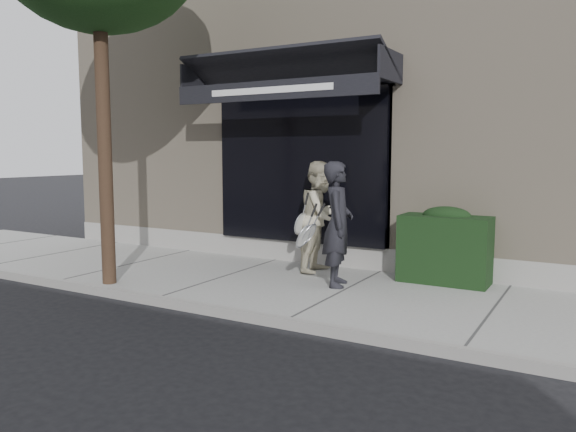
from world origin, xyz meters
The scene contains 7 objects.
ground centered at (0.00, 0.00, 0.00)m, with size 80.00×80.00×0.00m, color black.
sidewalk centered at (0.00, 0.00, 0.06)m, with size 20.00×3.00×0.12m, color gray.
curb centered at (0.00, -1.55, 0.07)m, with size 20.00×0.10×0.14m, color gray.
building_facade centered at (-0.01, 4.96, 2.74)m, with size 14.30×8.04×5.64m.
hedge centered at (1.10, 1.25, 0.66)m, with size 1.30×0.70×1.14m.
pedestrian_front centered at (-0.20, 0.24, 1.02)m, with size 0.75×0.95×1.80m.
pedestrian_back centered at (-0.85, 1.00, 1.02)m, with size 0.72×0.92×1.79m.
Camera 1 is at (3.16, -7.06, 2.04)m, focal length 35.00 mm.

